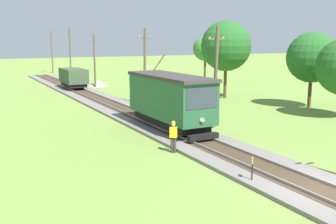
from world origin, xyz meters
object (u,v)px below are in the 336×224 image
at_px(trackside_signal_marker, 252,169).
at_px(gravel_pile, 98,83).
at_px(red_tram, 170,99).
at_px(tree_right_near, 312,58).
at_px(utility_pole_distant, 70,53).
at_px(utility_pole_horizon, 52,51).
at_px(tree_left_near, 226,46).
at_px(track_worker, 173,135).
at_px(freight_car, 73,77).
at_px(tree_right_far, 205,49).
at_px(utility_pole_mid, 145,66).
at_px(utility_pole_near_tram, 216,77).
at_px(utility_pole_far, 95,60).

relative_size(trackside_signal_marker, gravel_pile, 0.40).
bearing_deg(red_tram, tree_right_near, 8.82).
bearing_deg(utility_pole_distant, gravel_pile, -86.70).
height_order(utility_pole_horizon, tree_left_near, tree_left_near).
relative_size(red_tram, track_worker, 4.79).
relative_size(freight_car, utility_pole_horizon, 0.67).
bearing_deg(tree_right_near, tree_right_far, 80.76).
relative_size(utility_pole_mid, tree_right_far, 1.07).
bearing_deg(tree_right_far, gravel_pile, 172.64).
bearing_deg(track_worker, freight_car, 36.52).
bearing_deg(utility_pole_horizon, gravel_pile, -88.49).
height_order(utility_pole_distant, gravel_pile, utility_pole_distant).
xyz_separation_m(utility_pole_mid, track_worker, (-5.56, -15.88, -2.69)).
xyz_separation_m(utility_pole_near_tram, gravel_pile, (0.66, 28.44, -3.19)).
xyz_separation_m(utility_pole_near_tram, utility_pole_mid, (0.00, 11.74, 0.07)).
height_order(red_tram, utility_pole_mid, utility_pole_mid).
bearing_deg(trackside_signal_marker, utility_pole_mid, 77.36).
distance_m(utility_pole_near_tram, utility_pole_horizon, 53.38).
bearing_deg(red_tram, trackside_signal_marker, -98.76).
bearing_deg(utility_pole_distant, trackside_signal_marker, -95.58).
xyz_separation_m(freight_car, utility_pole_near_tram, (3.23, -25.81, 2.05)).
height_order(utility_pole_near_tram, utility_pole_mid, utility_pole_mid).
distance_m(utility_pole_far, trackside_signal_marker, 37.70).
xyz_separation_m(utility_pole_horizon, tree_left_near, (9.23, -41.83, 1.47)).
relative_size(utility_pole_near_tram, trackside_signal_marker, 5.95).
distance_m(red_tram, track_worker, 5.45).
xyz_separation_m(utility_pole_distant, tree_right_near, (12.56, -36.73, 0.41)).
xyz_separation_m(freight_car, utility_pole_mid, (3.23, -14.07, 2.12)).
distance_m(utility_pole_mid, trackside_signal_marker, 22.39).
xyz_separation_m(freight_car, utility_pole_horizon, (3.23, 27.57, 2.44)).
bearing_deg(freight_car, utility_pole_mid, -77.05).
height_order(freight_car, tree_left_near, tree_left_near).
bearing_deg(trackside_signal_marker, track_worker, 96.94).
xyz_separation_m(red_tram, track_worker, (-2.33, -4.78, -1.21)).
height_order(utility_pole_near_tram, gravel_pile, utility_pole_near_tram).
xyz_separation_m(utility_pole_near_tram, utility_pole_far, (0.00, 27.36, -0.09)).
height_order(freight_car, trackside_signal_marker, freight_car).
relative_size(utility_pole_horizon, tree_right_far, 1.17).
bearing_deg(tree_right_near, utility_pole_horizon, 104.02).
relative_size(utility_pole_mid, utility_pole_distant, 0.89).
bearing_deg(utility_pole_horizon, utility_pole_distant, -90.00).
bearing_deg(tree_right_near, utility_pole_far, 117.36).
xyz_separation_m(utility_pole_mid, trackside_signal_marker, (-4.86, -21.65, -3.01)).
bearing_deg(tree_left_near, gravel_pile, 116.90).
distance_m(utility_pole_near_tram, gravel_pile, 28.63).
xyz_separation_m(red_tram, tree_left_near, (12.46, 10.91, 3.28)).
bearing_deg(utility_pole_mid, tree_right_near, -34.56).
relative_size(utility_pole_near_tram, tree_right_near, 1.03).
distance_m(utility_pole_far, track_worker, 32.09).
relative_size(utility_pole_horizon, trackside_signal_marker, 6.61).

